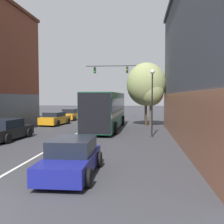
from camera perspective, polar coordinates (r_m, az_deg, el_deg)
The scene contains 10 objects.
lane_center_line at distance 22.31m, azimuth -6.99°, elevation -4.28°, with size 0.14×43.57×0.01m.
bus at distance 23.77m, azimuth -1.37°, elevation 0.70°, with size 2.94×10.68×3.30m.
hatchback_foreground at distance 10.16m, azimuth -8.83°, elevation -9.83°, with size 2.03×4.09×1.37m.
parked_car_left_near at distance 33.58m, azimuth -9.01°, elevation -0.59°, with size 2.02×3.87×1.42m.
parked_car_left_mid at distance 19.27m, azimuth -22.05°, elevation -3.67°, with size 2.28×4.49×1.44m.
parked_car_left_far at distance 27.91m, azimuth -12.31°, elevation -1.44°, with size 2.43×4.30×1.36m.
traffic_signal_gantry at distance 33.38m, azimuth 3.56°, elevation 7.10°, with size 7.64×0.36×7.17m.
street_lamp at distance 19.23m, azimuth 8.73°, elevation 2.96°, with size 0.32×0.32×4.91m.
street_tree_near at distance 26.87m, azimuth 7.47°, elevation 6.01°, with size 3.97×3.57×6.40m.
street_tree_far at distance 26.30m, azimuth 8.45°, elevation 4.33°, with size 2.55×2.29×4.84m.
Camera 1 is at (5.18, -5.71, 2.96)m, focal length 42.00 mm.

